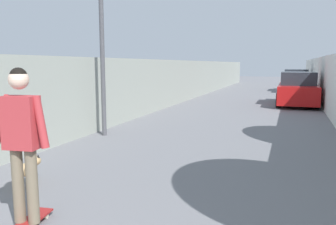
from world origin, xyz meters
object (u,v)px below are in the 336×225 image
Objects in this scene: lamp_post at (101,14)px; skateboard at (28,223)px; car_far at (296,81)px; person_skateboarder at (22,133)px; car_near at (298,90)px; dog at (29,168)px.

skateboard is (-4.91, -1.86, -3.10)m from lamp_post.
car_far is (22.42, -3.14, 0.65)m from skateboard.
skateboard is at bearing -159.31° from lamp_post.
lamp_post is 1.11× the size of car_far.
person_skateboarder reaches higher than skateboard.
skateboard is 1.07m from person_skateboarder.
car_near is at bearing -12.69° from skateboard.
skateboard is 0.19× the size of car_far.
car_far is (22.42, -3.14, -0.42)m from person_skateboarder.
lamp_post is at bearing 164.09° from car_far.
lamp_post reaches higher than car_near.
lamp_post reaches higher than skateboard.
person_skateboarder reaches higher than dog.
lamp_post is 3.20× the size of dog.
car_near is at bearing -28.98° from lamp_post.
skateboard is 0.56× the size of dog.
lamp_post is at bearing 20.69° from person_skateboarder.
car_near is 8.49m from car_far.
person_skateboarder is 0.42× the size of car_far.
person_skateboarder is 22.64m from car_far.
person_skateboarder is 0.44× the size of car_near.
skateboard is at bearing 167.31° from car_near.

